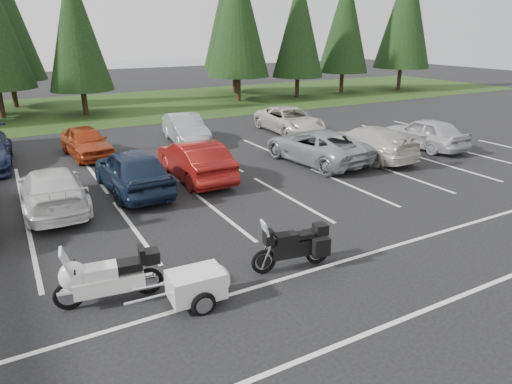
% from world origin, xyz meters
% --- Properties ---
extents(ground, '(120.00, 120.00, 0.00)m').
position_xyz_m(ground, '(0.00, 0.00, 0.00)').
color(ground, black).
rests_on(ground, ground).
extents(grass_strip, '(80.00, 16.00, 0.01)m').
position_xyz_m(grass_strip, '(0.00, 24.00, 0.01)').
color(grass_strip, '#1C3410').
rests_on(grass_strip, ground).
extents(lake_water, '(70.00, 50.00, 0.02)m').
position_xyz_m(lake_water, '(4.00, 55.00, 0.00)').
color(lake_water, slate).
rests_on(lake_water, ground).
extents(stall_markings, '(32.00, 16.00, 0.01)m').
position_xyz_m(stall_markings, '(0.00, 2.00, 0.00)').
color(stall_markings, silver).
rests_on(stall_markings, ground).
extents(conifer_5, '(4.14, 4.14, 9.63)m').
position_xyz_m(conifer_5, '(0.00, 21.60, 5.63)').
color(conifer_5, '#332316').
rests_on(conifer_5, ground).
extents(conifer_6, '(4.93, 4.93, 11.48)m').
position_xyz_m(conifer_6, '(12.00, 22.10, 6.71)').
color(conifer_6, '#332316').
rests_on(conifer_6, ground).
extents(conifer_7, '(4.27, 4.27, 9.94)m').
position_xyz_m(conifer_7, '(17.50, 21.80, 5.81)').
color(conifer_7, '#332316').
rests_on(conifer_7, ground).
extents(conifer_8, '(4.53, 4.53, 10.56)m').
position_xyz_m(conifer_8, '(23.00, 22.60, 6.17)').
color(conifer_8, '#332316').
rests_on(conifer_8, ground).
extents(conifer_9, '(5.19, 5.19, 12.10)m').
position_xyz_m(conifer_9, '(29.00, 21.30, 7.07)').
color(conifer_9, '#332316').
rests_on(conifer_9, ground).
extents(conifer_back_b, '(4.97, 4.97, 11.58)m').
position_xyz_m(conifer_back_b, '(-4.00, 27.50, 6.77)').
color(conifer_back_b, '#332316').
rests_on(conifer_back_b, ground).
extents(conifer_back_c, '(5.50, 5.50, 12.81)m').
position_xyz_m(conifer_back_c, '(14.00, 26.80, 7.49)').
color(conifer_back_c, '#332316').
rests_on(conifer_back_c, ground).
extents(car_near_3, '(1.99, 4.73, 1.36)m').
position_xyz_m(car_near_3, '(-4.01, 3.84, 0.68)').
color(car_near_3, silver).
rests_on(car_near_3, ground).
extents(car_near_4, '(2.03, 4.77, 1.61)m').
position_xyz_m(car_near_4, '(-1.32, 4.30, 0.80)').
color(car_near_4, '#162239').
rests_on(car_near_4, ground).
extents(car_near_5, '(1.68, 4.66, 1.53)m').
position_xyz_m(car_near_5, '(1.17, 4.59, 0.77)').
color(car_near_5, maroon).
rests_on(car_near_5, ground).
extents(car_near_6, '(2.89, 5.38, 1.44)m').
position_xyz_m(car_near_6, '(6.68, 4.26, 0.72)').
color(car_near_6, gray).
rests_on(car_near_6, ground).
extents(car_near_7, '(2.30, 5.09, 1.45)m').
position_xyz_m(car_near_7, '(9.10, 3.74, 0.72)').
color(car_near_7, beige).
rests_on(car_near_7, ground).
extents(car_near_8, '(1.78, 4.38, 1.49)m').
position_xyz_m(car_near_8, '(12.85, 3.76, 0.74)').
color(car_near_8, '#B2B2B7').
rests_on(car_near_8, ground).
extents(car_far_2, '(2.02, 4.16, 1.37)m').
position_xyz_m(car_far_2, '(-1.89, 10.12, 0.69)').
color(car_far_2, '#A13614').
rests_on(car_far_2, ground).
extents(car_far_3, '(1.97, 4.50, 1.44)m').
position_xyz_m(car_far_3, '(3.04, 10.49, 0.72)').
color(car_far_3, gray).
rests_on(car_far_3, ground).
extents(car_far_4, '(2.51, 5.08, 1.38)m').
position_xyz_m(car_far_4, '(9.06, 10.02, 0.69)').
color(car_far_4, beige).
rests_on(car_far_4, ground).
extents(touring_motorcycle, '(2.57, 1.10, 1.38)m').
position_xyz_m(touring_motorcycle, '(-3.62, -2.48, 0.69)').
color(touring_motorcycle, silver).
rests_on(touring_motorcycle, ground).
extents(cargo_trailer, '(1.69, 1.01, 0.76)m').
position_xyz_m(cargo_trailer, '(-2.05, -3.45, 0.38)').
color(cargo_trailer, silver).
rests_on(cargo_trailer, ground).
extents(adventure_motorcycle, '(2.34, 1.13, 1.37)m').
position_xyz_m(adventure_motorcycle, '(0.53, -3.15, 0.68)').
color(adventure_motorcycle, black).
rests_on(adventure_motorcycle, ground).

